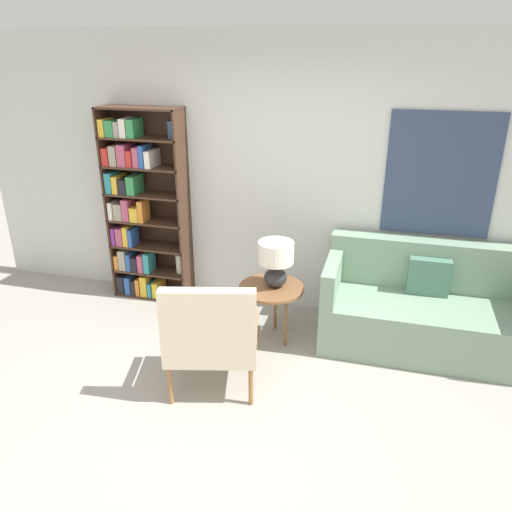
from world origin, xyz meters
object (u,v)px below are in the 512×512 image
at_px(armchair, 211,334).
at_px(side_table, 271,292).
at_px(couch, 425,310).
at_px(bookshelf, 139,209).
at_px(table_lamp, 276,259).

distance_m(armchair, side_table, 0.94).
distance_m(couch, side_table, 1.39).
relative_size(bookshelf, armchair, 2.07).
height_order(bookshelf, armchair, bookshelf).
height_order(armchair, side_table, armchair).
relative_size(armchair, side_table, 1.63).
bearing_deg(side_table, table_lamp, 43.59).
distance_m(bookshelf, armchair, 1.97).
bearing_deg(bookshelf, table_lamp, -17.74).
bearing_deg(armchair, table_lamp, 72.98).
height_order(bookshelf, side_table, bookshelf).
xyz_separation_m(armchair, couch, (1.61, 1.18, -0.19)).
distance_m(side_table, table_lamp, 0.31).
distance_m(bookshelf, couch, 2.97).
distance_m(armchair, couch, 2.00).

